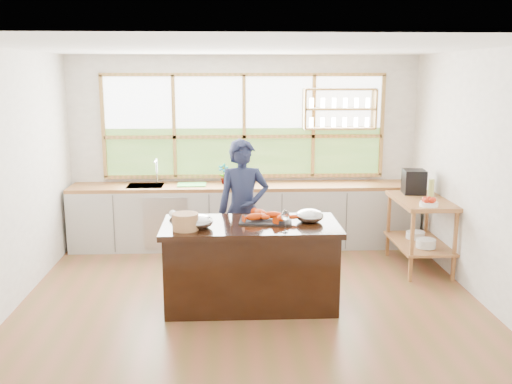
{
  "coord_description": "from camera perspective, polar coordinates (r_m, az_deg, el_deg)",
  "views": [
    {
      "loc": [
        -0.22,
        -5.97,
        2.44
      ],
      "look_at": [
        0.07,
        0.15,
        1.17
      ],
      "focal_mm": 40.0,
      "sensor_mm": 36.0,
      "label": 1
    }
  ],
  "objects": [
    {
      "name": "fruit_bowl",
      "position": [
        7.05,
        16.9,
        -1.0
      ],
      "size": [
        0.22,
        0.22,
        0.11
      ],
      "color": "white",
      "rests_on": "right_shelf_unit"
    },
    {
      "name": "potted_plant",
      "position": [
        8.09,
        -3.27,
        1.82
      ],
      "size": [
        0.18,
        0.14,
        0.29
      ],
      "primitive_type": "imported",
      "rotation": [
        0.0,
        0.0,
        -0.25
      ],
      "color": "slate",
      "rests_on": "back_counter"
    },
    {
      "name": "slate_board",
      "position": [
        6.08,
        1.0,
        -2.84
      ],
      "size": [
        0.59,
        0.45,
        0.02
      ],
      "primitive_type": "cube",
      "rotation": [
        0.0,
        0.0,
        -0.1
      ],
      "color": "black",
      "rests_on": "island"
    },
    {
      "name": "mixing_bowl_left",
      "position": [
        5.84,
        -5.8,
        -2.96
      ],
      "size": [
        0.31,
        0.31,
        0.15
      ],
      "primitive_type": "ellipsoid",
      "color": "#AEB0B6",
      "rests_on": "island"
    },
    {
      "name": "mixing_bowl_right",
      "position": [
        6.07,
        5.38,
        -2.39
      ],
      "size": [
        0.3,
        0.3,
        0.14
      ],
      "primitive_type": "ellipsoid",
      "color": "#AEB0B6",
      "rests_on": "island"
    },
    {
      "name": "lobster_pile",
      "position": [
        6.06,
        1.21,
        -2.4
      ],
      "size": [
        0.52,
        0.44,
        0.08
      ],
      "color": "#DB5108",
      "rests_on": "slate_board"
    },
    {
      "name": "espresso_machine",
      "position": [
        7.72,
        15.52,
        1.0
      ],
      "size": [
        0.3,
        0.32,
        0.31
      ],
      "primitive_type": "cube",
      "rotation": [
        0.0,
        0.0,
        -0.09
      ],
      "color": "black",
      "rests_on": "right_shelf_unit"
    },
    {
      "name": "wine_bottle",
      "position": [
        7.27,
        17.1,
        0.14
      ],
      "size": [
        0.09,
        0.09,
        0.28
      ],
      "primitive_type": "cylinder",
      "rotation": [
        0.0,
        0.0,
        -0.28
      ],
      "color": "#9EA751",
      "rests_on": "right_shelf_unit"
    },
    {
      "name": "room_shell",
      "position": [
        6.53,
        -0.58,
        5.7
      ],
      "size": [
        5.02,
        4.52,
        2.71
      ],
      "color": "white",
      "rests_on": "ground_plane"
    },
    {
      "name": "wine_glass",
      "position": [
        5.63,
        2.94,
        -2.44
      ],
      "size": [
        0.08,
        0.08,
        0.22
      ],
      "color": "silver",
      "rests_on": "island"
    },
    {
      "name": "parchment_roll",
      "position": [
        6.17,
        -7.93,
        -2.45
      ],
      "size": [
        0.19,
        0.31,
        0.08
      ],
      "primitive_type": "cylinder",
      "rotation": [
        1.57,
        0.0,
        0.41
      ],
      "color": "white",
      "rests_on": "island"
    },
    {
      "name": "back_counter",
      "position": [
        8.16,
        -1.24,
        -2.33
      ],
      "size": [
        4.9,
        0.63,
        0.9
      ],
      "color": "#AFACA5",
      "rests_on": "ground_plane"
    },
    {
      "name": "ground_plane",
      "position": [
        6.46,
        -0.59,
        -10.46
      ],
      "size": [
        5.0,
        5.0,
        0.0
      ],
      "primitive_type": "plane",
      "color": "brown"
    },
    {
      "name": "cutting_board",
      "position": [
        8.08,
        -6.44,
        0.74
      ],
      "size": [
        0.41,
        0.31,
        0.01
      ],
      "primitive_type": "cube",
      "rotation": [
        0.0,
        0.0,
        0.02
      ],
      "color": "#4DBB4A",
      "rests_on": "back_counter"
    },
    {
      "name": "right_shelf_unit",
      "position": [
        7.5,
        16.12,
        -2.89
      ],
      "size": [
        0.62,
        1.1,
        0.9
      ],
      "color": "#974F2F",
      "rests_on": "ground_plane"
    },
    {
      "name": "island",
      "position": [
        6.11,
        -0.53,
        -7.23
      ],
      "size": [
        1.85,
        0.9,
        0.9
      ],
      "color": "black",
      "rests_on": "ground_plane"
    },
    {
      "name": "cook",
      "position": [
        6.8,
        -1.28,
        -1.82
      ],
      "size": [
        0.65,
        0.46,
        1.69
      ],
      "primitive_type": "imported",
      "rotation": [
        0.0,
        0.0,
        0.08
      ],
      "color": "#191F3B",
      "rests_on": "ground_plane"
    },
    {
      "name": "wicker_basket",
      "position": [
        5.76,
        -7.07,
        -2.97
      ],
      "size": [
        0.27,
        0.27,
        0.17
      ],
      "primitive_type": "cylinder",
      "color": "tan",
      "rests_on": "island"
    }
  ]
}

